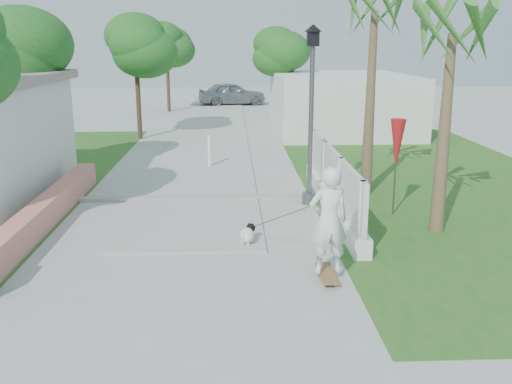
{
  "coord_description": "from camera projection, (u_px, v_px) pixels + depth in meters",
  "views": [
    {
      "loc": [
        0.93,
        -8.51,
        4.02
      ],
      "look_at": [
        1.41,
        2.57,
        1.1
      ],
      "focal_mm": 40.0,
      "sensor_mm": 36.0,
      "label": 1
    }
  ],
  "objects": [
    {
      "name": "ground",
      "position": [
        176.0,
        299.0,
        9.21
      ],
      "size": [
        90.0,
        90.0,
        0.0
      ],
      "primitive_type": "plane",
      "color": "#B7B7B2",
      "rests_on": "ground"
    },
    {
      "name": "path_strip",
      "position": [
        213.0,
        125.0,
        28.52
      ],
      "size": [
        3.2,
        36.0,
        0.06
      ],
      "primitive_type": "cube",
      "color": "#B7B7B2",
      "rests_on": "ground"
    },
    {
      "name": "curb",
      "position": [
        197.0,
        198.0,
        14.99
      ],
      "size": [
        6.5,
        0.25,
        0.1
      ],
      "primitive_type": "cube",
      "color": "#999993",
      "rests_on": "ground"
    },
    {
      "name": "grass_right",
      "position": [
        433.0,
        179.0,
        17.23
      ],
      "size": [
        8.0,
        20.0,
        0.01
      ],
      "primitive_type": "cube",
      "color": "#28641F",
      "rests_on": "ground"
    },
    {
      "name": "pink_wall",
      "position": [
        39.0,
        218.0,
        12.42
      ],
      "size": [
        0.45,
        8.2,
        0.8
      ],
      "color": "tan",
      "rests_on": "ground"
    },
    {
      "name": "lattice_fence",
      "position": [
        332.0,
        188.0,
        14.04
      ],
      "size": [
        0.35,
        7.0,
        1.5
      ],
      "color": "white",
      "rests_on": "ground"
    },
    {
      "name": "building_right",
      "position": [
        340.0,
        103.0,
        26.52
      ],
      "size": [
        6.0,
        8.0,
        2.6
      ],
      "primitive_type": "cube",
      "color": "silver",
      "rests_on": "ground"
    },
    {
      "name": "street_lamp",
      "position": [
        311.0,
        109.0,
        14.02
      ],
      "size": [
        0.44,
        0.44,
        4.44
      ],
      "color": "#59595E",
      "rests_on": "ground"
    },
    {
      "name": "bollard",
      "position": [
        209.0,
        150.0,
        18.73
      ],
      "size": [
        0.14,
        0.14,
        1.09
      ],
      "color": "white",
      "rests_on": "ground"
    },
    {
      "name": "patio_umbrella",
      "position": [
        397.0,
        145.0,
        13.33
      ],
      "size": [
        0.36,
        0.36,
        2.3
      ],
      "color": "#59595E",
      "rests_on": "ground"
    },
    {
      "name": "tree_left_mid",
      "position": [
        6.0,
        61.0,
        16.28
      ],
      "size": [
        3.2,
        3.2,
        4.85
      ],
      "color": "#4C3826",
      "rests_on": "ground"
    },
    {
      "name": "tree_path_left",
      "position": [
        136.0,
        47.0,
        23.55
      ],
      "size": [
        3.4,
        3.4,
        5.23
      ],
      "color": "#4C3826",
      "rests_on": "ground"
    },
    {
      "name": "tree_path_right",
      "position": [
        278.0,
        53.0,
        27.75
      ],
      "size": [
        3.0,
        3.0,
        4.79
      ],
      "color": "#4C3826",
      "rests_on": "ground"
    },
    {
      "name": "tree_path_far",
      "position": [
        167.0,
        46.0,
        33.22
      ],
      "size": [
        3.2,
        3.2,
        5.17
      ],
      "color": "#4C3826",
      "rests_on": "ground"
    },
    {
      "name": "palm_far",
      "position": [
        374.0,
        23.0,
        14.54
      ],
      "size": [
        1.8,
        1.8,
        5.3
      ],
      "color": "brown",
      "rests_on": "ground"
    },
    {
      "name": "palm_near",
      "position": [
        452.0,
        46.0,
        11.52
      ],
      "size": [
        1.8,
        1.8,
        4.7
      ],
      "color": "brown",
      "rests_on": "ground"
    },
    {
      "name": "skateboarder",
      "position": [
        287.0,
        218.0,
        10.52
      ],
      "size": [
        1.72,
        2.47,
        2.01
      ],
      "rotation": [
        0.0,
        0.0,
        3.27
      ],
      "color": "olive",
      "rests_on": "ground"
    },
    {
      "name": "dog",
      "position": [
        248.0,
        234.0,
        11.61
      ],
      "size": [
        0.44,
        0.6,
        0.43
      ],
      "rotation": [
        0.0,
        0.0,
        -0.38
      ],
      "color": "white",
      "rests_on": "ground"
    },
    {
      "name": "parked_car",
      "position": [
        232.0,
        94.0,
        37.52
      ],
      "size": [
        4.65,
        2.63,
        1.49
      ],
      "primitive_type": "imported",
      "rotation": [
        0.0,
        0.0,
        1.78
      ],
      "color": "#B5B8BD",
      "rests_on": "ground"
    }
  ]
}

